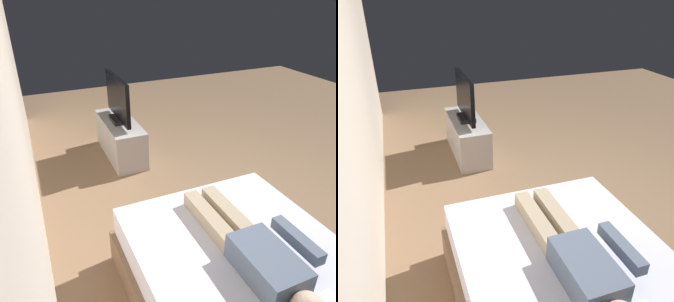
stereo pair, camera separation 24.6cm
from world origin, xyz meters
TOP-DOWN VIEW (x-y plane):
  - ground_plane at (0.00, 0.00)m, footprint 10.00×10.00m
  - back_wall at (0.40, 1.81)m, footprint 6.40×0.10m
  - bed at (-1.09, 0.55)m, footprint 1.90×1.44m
  - person at (-1.06, 0.54)m, footprint 1.26×0.46m
  - remote at (-0.91, 0.14)m, footprint 0.15×0.04m
  - tv_stand at (1.66, 0.64)m, footprint 1.10×0.40m
  - tv at (1.66, 0.64)m, footprint 0.88×0.20m

SIDE VIEW (x-z plane):
  - ground_plane at x=0.00m, z-range 0.00..0.00m
  - tv_stand at x=1.66m, z-range 0.00..0.50m
  - bed at x=-1.09m, z-range -0.01..0.53m
  - remote at x=-0.91m, z-range 0.54..0.56m
  - person at x=-1.06m, z-range 0.53..0.71m
  - tv at x=1.66m, z-range 0.49..1.08m
  - back_wall at x=0.40m, z-range 0.00..2.80m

